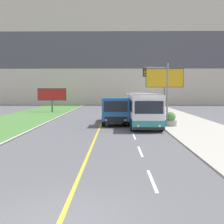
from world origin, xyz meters
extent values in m
plane|color=#56565B|center=(0.00, 0.00, 0.00)|extent=(300.00, 300.00, 0.00)
cube|color=gold|center=(0.00, 0.00, 0.00)|extent=(0.14, 140.00, 0.01)
cube|color=silver|center=(2.75, 3.20, 0.00)|extent=(0.12, 2.40, 0.01)
cube|color=silver|center=(2.75, 7.80, 0.00)|extent=(0.12, 2.40, 0.01)
cube|color=silver|center=(2.75, 12.40, 0.00)|extent=(0.12, 2.40, 0.01)
cube|color=silver|center=(2.75, 17.00, 0.00)|extent=(0.12, 2.40, 0.01)
cube|color=silver|center=(2.75, 21.60, 0.00)|extent=(0.12, 2.40, 0.01)
cube|color=silver|center=(2.75, 26.20, 0.00)|extent=(0.12, 2.40, 0.01)
cube|color=silver|center=(2.75, 30.80, 0.00)|extent=(0.12, 2.40, 0.01)
cube|color=silver|center=(2.75, 35.40, 0.00)|extent=(0.12, 2.40, 0.01)
cube|color=beige|center=(0.00, 56.66, 11.62)|extent=(80.00, 8.00, 23.24)
cube|color=#4C4C56|center=(0.00, 52.64, 12.20)|extent=(80.00, 0.04, 8.13)
cube|color=silver|center=(3.96, 16.36, 1.60)|extent=(2.49, 5.26, 2.66)
cube|color=teal|center=(3.96, 16.36, 0.62)|extent=(2.51, 5.28, 0.70)
cube|color=black|center=(3.96, 16.36, 2.00)|extent=(2.52, 4.84, 0.93)
cube|color=gray|center=(3.96, 16.36, 2.97)|extent=(2.12, 4.73, 0.08)
cube|color=silver|center=(3.96, 22.52, 1.60)|extent=(2.49, 5.26, 2.66)
cube|color=teal|center=(3.96, 22.52, 0.62)|extent=(2.51, 5.28, 0.70)
cube|color=black|center=(3.96, 22.52, 2.00)|extent=(2.52, 4.84, 0.93)
cube|color=gray|center=(3.96, 22.52, 2.97)|extent=(2.12, 4.73, 0.08)
cube|color=#474747|center=(3.96, 19.44, 1.60)|extent=(2.29, 0.90, 2.44)
cube|color=black|center=(3.96, 13.71, 2.00)|extent=(2.19, 0.04, 0.98)
cube|color=black|center=(3.96, 13.70, 0.38)|extent=(2.44, 0.06, 0.20)
sphere|color=#F4EAB2|center=(3.15, 13.69, 0.57)|extent=(0.20, 0.20, 0.20)
sphere|color=#F4EAB2|center=(4.77, 13.69, 0.57)|extent=(0.20, 0.20, 0.20)
cube|color=white|center=(3.96, 13.71, 2.75)|extent=(1.37, 0.04, 0.28)
cylinder|color=black|center=(2.78, 14.89, 0.50)|extent=(0.28, 1.00, 1.00)
cylinder|color=black|center=(5.14, 14.89, 0.50)|extent=(0.28, 1.00, 1.00)
cylinder|color=black|center=(2.78, 18.04, 0.50)|extent=(0.28, 1.00, 1.00)
cylinder|color=black|center=(5.14, 18.04, 0.50)|extent=(0.28, 1.00, 1.00)
cylinder|color=black|center=(2.78, 23.05, 0.50)|extent=(0.28, 1.00, 1.00)
cylinder|color=black|center=(5.14, 23.05, 0.50)|extent=(0.28, 1.00, 1.00)
cube|color=black|center=(1.43, 20.03, 0.45)|extent=(1.09, 6.78, 0.20)
cube|color=#235BA3|center=(1.43, 17.84, 1.58)|extent=(2.43, 2.40, 2.07)
cube|color=black|center=(1.43, 16.62, 1.89)|extent=(2.06, 0.04, 0.93)
cube|color=black|center=(1.43, 16.61, 0.77)|extent=(1.94, 0.06, 0.44)
sphere|color=silver|center=(0.58, 16.60, 0.70)|extent=(0.18, 0.18, 0.18)
sphere|color=silver|center=(2.28, 16.60, 0.70)|extent=(0.18, 0.18, 0.18)
cube|color=#994C19|center=(1.43, 21.36, 0.61)|extent=(2.31, 4.13, 0.12)
cube|color=#994C19|center=(0.34, 21.36, 1.23)|extent=(0.12, 4.13, 1.37)
cube|color=#994C19|center=(2.52, 21.36, 1.23)|extent=(0.12, 4.13, 1.37)
cube|color=#994C19|center=(1.43, 19.35, 1.23)|extent=(2.31, 0.12, 1.37)
cube|color=#994C19|center=(1.43, 23.36, 1.23)|extent=(2.31, 0.12, 1.37)
cube|color=#994C19|center=(1.43, 19.35, 2.03)|extent=(2.31, 0.12, 0.24)
cylinder|color=black|center=(0.31, 17.60, 0.52)|extent=(0.30, 1.04, 1.04)
cylinder|color=black|center=(2.55, 17.60, 0.52)|extent=(0.30, 1.04, 1.04)
cylinder|color=black|center=(0.31, 21.56, 0.52)|extent=(0.30, 1.04, 1.04)
cylinder|color=black|center=(2.55, 21.56, 0.52)|extent=(0.30, 1.04, 1.04)
cube|color=silver|center=(3.88, 35.76, 0.49)|extent=(1.80, 4.30, 0.61)
cube|color=black|center=(3.88, 35.87, 1.12)|extent=(1.53, 2.36, 0.65)
cylinder|color=black|center=(3.07, 34.47, 0.31)|extent=(0.18, 0.62, 0.62)
cylinder|color=black|center=(4.69, 34.47, 0.31)|extent=(0.18, 0.62, 0.62)
cylinder|color=black|center=(3.07, 37.05, 0.31)|extent=(0.18, 0.62, 0.62)
cylinder|color=black|center=(4.69, 37.05, 0.31)|extent=(0.18, 0.62, 0.62)
cylinder|color=slate|center=(6.04, 17.29, 2.85)|extent=(0.16, 0.16, 5.71)
cylinder|color=slate|center=(4.94, 17.29, 5.31)|extent=(2.20, 0.10, 0.10)
cube|color=black|center=(3.98, 17.29, 4.91)|extent=(0.28, 0.24, 0.80)
sphere|color=red|center=(3.98, 17.16, 5.15)|extent=(0.14, 0.14, 0.14)
sphere|color=orange|center=(3.98, 17.16, 4.91)|extent=(0.14, 0.14, 0.14)
sphere|color=green|center=(3.98, 17.16, 4.67)|extent=(0.14, 0.14, 0.14)
cylinder|color=#59595B|center=(9.17, 35.39, 1.93)|extent=(0.24, 0.24, 3.86)
cube|color=#333333|center=(9.17, 35.39, 5.24)|extent=(5.95, 0.20, 2.93)
cube|color=gold|center=(9.17, 35.28, 5.24)|extent=(5.79, 0.02, 2.77)
cylinder|color=#59595B|center=(-8.21, 33.40, 0.92)|extent=(0.24, 0.24, 1.84)
cube|color=#333333|center=(-8.21, 33.40, 2.69)|extent=(4.33, 0.20, 1.86)
cube|color=#AD1E1E|center=(-8.21, 33.29, 2.69)|extent=(4.17, 0.02, 1.70)
cylinder|color=gray|center=(6.42, 17.52, 0.34)|extent=(1.13, 1.13, 0.52)
sphere|color=#518442|center=(6.42, 17.52, 0.91)|extent=(0.90, 0.90, 0.90)
cylinder|color=gray|center=(6.22, 22.98, 0.31)|extent=(1.25, 1.25, 0.46)
sphere|color=#518442|center=(6.22, 22.98, 0.88)|extent=(1.00, 1.00, 1.00)
cylinder|color=gray|center=(6.16, 28.44, 0.33)|extent=(1.10, 1.10, 0.50)
sphere|color=#518442|center=(6.16, 28.44, 0.88)|extent=(0.88, 0.88, 0.88)
cylinder|color=gray|center=(6.16, 33.90, 0.33)|extent=(1.24, 1.24, 0.49)
sphere|color=#518442|center=(6.16, 33.90, 0.91)|extent=(0.99, 0.99, 0.99)
camera|label=1|loc=(1.39, -6.20, 3.31)|focal=42.00mm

